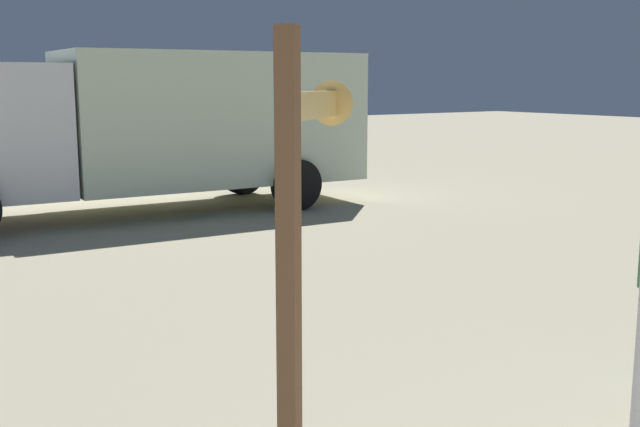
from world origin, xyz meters
TOP-DOWN VIEW (x-y plane):
  - arrow_sign at (-0.82, 3.59)m, footprint 0.87×0.72m
  - box_truck_near at (2.40, 12.85)m, footprint 7.41×2.86m

SIDE VIEW (x-z plane):
  - box_truck_near at x=2.40m, z-range 0.17..2.91m
  - arrow_sign at x=-0.82m, z-range 0.38..2.90m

